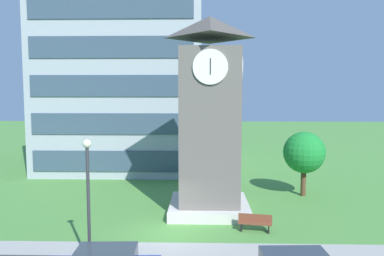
{
  "coord_description": "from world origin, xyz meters",
  "views": [
    {
      "loc": [
        1.73,
        -19.13,
        7.34
      ],
      "look_at": [
        1.09,
        4.74,
        5.15
      ],
      "focal_mm": 34.99,
      "sensor_mm": 36.0,
      "label": 1
    }
  ],
  "objects_px": {
    "park_bench": "(255,223)",
    "tree_streetside": "(304,153)",
    "clock_tower": "(209,125)",
    "street_lamp": "(88,187)"
  },
  "relations": [
    {
      "from": "park_bench",
      "to": "street_lamp",
      "type": "height_order",
      "value": "street_lamp"
    },
    {
      "from": "clock_tower",
      "to": "park_bench",
      "type": "bearing_deg",
      "value": -54.19
    },
    {
      "from": "clock_tower",
      "to": "tree_streetside",
      "type": "bearing_deg",
      "value": 28.89
    },
    {
      "from": "clock_tower",
      "to": "tree_streetside",
      "type": "distance_m",
      "value": 8.15
    },
    {
      "from": "park_bench",
      "to": "tree_streetside",
      "type": "distance_m",
      "value": 8.8
    },
    {
      "from": "tree_streetside",
      "to": "street_lamp",
      "type": "bearing_deg",
      "value": -136.84
    },
    {
      "from": "clock_tower",
      "to": "tree_streetside",
      "type": "relative_size",
      "value": 2.58
    },
    {
      "from": "park_bench",
      "to": "tree_streetside",
      "type": "height_order",
      "value": "tree_streetside"
    },
    {
      "from": "street_lamp",
      "to": "tree_streetside",
      "type": "height_order",
      "value": "street_lamp"
    },
    {
      "from": "park_bench",
      "to": "tree_streetside",
      "type": "xyz_separation_m",
      "value": [
        4.46,
        7.1,
        2.68
      ]
    }
  ]
}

